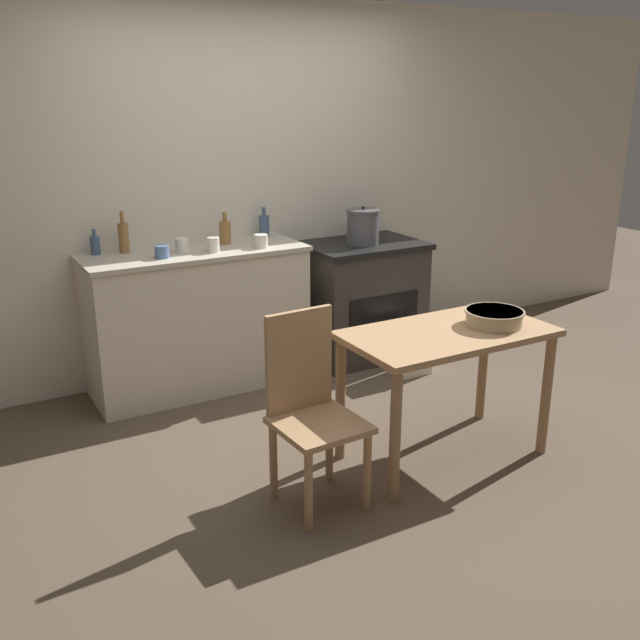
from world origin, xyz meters
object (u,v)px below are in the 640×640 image
(flour_sack, at_px, (410,348))
(mixing_bowl_large, at_px, (494,317))
(bottle_center_left, at_px, (95,245))
(bottle_left, at_px, (225,232))
(work_table, at_px, (447,351))
(bottle_mid_left, at_px, (264,225))
(chair, at_px, (311,406))
(cup_mid_right, at_px, (162,252))
(cup_center, at_px, (213,245))
(cup_right, at_px, (261,241))
(bottle_far_left, at_px, (124,237))
(stock_pot, at_px, (363,227))
(stove, at_px, (361,299))
(cup_center_right, at_px, (182,245))

(flour_sack, xyz_separation_m, mixing_bowl_large, (-0.29, -1.11, 0.59))
(bottle_center_left, bearing_deg, bottle_left, -7.13)
(work_table, xyz_separation_m, flour_sack, (0.56, 1.06, -0.42))
(bottle_mid_left, xyz_separation_m, bottle_center_left, (-1.17, 0.00, -0.02))
(chair, relative_size, cup_mid_right, 10.65)
(cup_center, bearing_deg, bottle_center_left, 155.94)
(flour_sack, bearing_deg, bottle_center_left, 160.07)
(mixing_bowl_large, xyz_separation_m, bottle_left, (-0.84, 1.72, 0.25))
(mixing_bowl_large, bearing_deg, work_table, 168.97)
(chair, height_order, cup_right, cup_right)
(mixing_bowl_large, relative_size, bottle_far_left, 1.20)
(chair, distance_m, bottle_center_left, 1.94)
(bottle_center_left, bearing_deg, work_table, -51.64)
(work_table, xyz_separation_m, mixing_bowl_large, (0.27, -0.05, 0.16))
(stock_pot, height_order, cup_right, stock_pot)
(work_table, relative_size, cup_center, 11.70)
(stove, bearing_deg, chair, -129.62)
(chair, distance_m, cup_center_right, 1.66)
(work_table, bearing_deg, bottle_left, 108.76)
(bottle_mid_left, distance_m, cup_right, 0.38)
(mixing_bowl_large, bearing_deg, cup_right, 114.36)
(mixing_bowl_large, relative_size, bottle_mid_left, 1.55)
(bottle_far_left, distance_m, cup_center, 0.57)
(stove, distance_m, cup_center_right, 1.48)
(bottle_left, bearing_deg, bottle_mid_left, 16.89)
(cup_mid_right, bearing_deg, cup_center_right, 29.84)
(stock_pot, bearing_deg, bottle_far_left, 172.95)
(mixing_bowl_large, distance_m, bottle_mid_left, 1.91)
(stock_pot, xyz_separation_m, cup_mid_right, (-1.51, -0.05, -0.01))
(mixing_bowl_large, relative_size, cup_mid_right, 3.58)
(stock_pot, height_order, bottle_center_left, stock_pot)
(mixing_bowl_large, bearing_deg, flour_sack, 75.30)
(mixing_bowl_large, height_order, bottle_mid_left, bottle_mid_left)
(stove, height_order, cup_center_right, cup_center_right)
(work_table, height_order, bottle_left, bottle_left)
(chair, relative_size, bottle_far_left, 3.57)
(cup_mid_right, bearing_deg, work_table, -53.96)
(bottle_center_left, bearing_deg, stock_pot, -7.74)
(stock_pot, xyz_separation_m, cup_center, (-1.17, -0.05, -0.00))
(chair, bearing_deg, mixing_bowl_large, -5.03)
(work_table, relative_size, cup_mid_right, 12.45)
(stock_pot, height_order, mixing_bowl_large, stock_pot)
(work_table, relative_size, bottle_left, 5.22)
(bottle_center_left, xyz_separation_m, cup_center, (0.67, -0.30, -0.02))
(flour_sack, distance_m, stock_pot, 0.94)
(bottle_far_left, height_order, cup_right, bottle_far_left)
(bottle_center_left, bearing_deg, bottle_far_left, -14.40)
(stove, relative_size, cup_center, 9.23)
(mixing_bowl_large, bearing_deg, bottle_left, 115.93)
(cup_center_right, bearing_deg, cup_right, -13.75)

